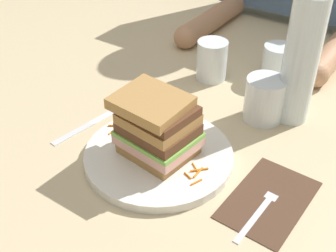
# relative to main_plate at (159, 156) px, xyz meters

# --- Properties ---
(ground_plane) EXTENTS (3.00, 3.00, 0.00)m
(ground_plane) POSITION_rel_main_plate_xyz_m (-0.01, -0.01, -0.01)
(ground_plane) COLOR #C6B289
(main_plate) EXTENTS (0.27, 0.27, 0.02)m
(main_plate) POSITION_rel_main_plate_xyz_m (0.00, 0.00, 0.00)
(main_plate) COLOR white
(main_plate) RESTS_ON ground_plane
(sandwich) EXTENTS (0.14, 0.12, 0.12)m
(sandwich) POSITION_rel_main_plate_xyz_m (-0.00, -0.00, 0.07)
(sandwich) COLOR #A87A42
(sandwich) RESTS_ON main_plate
(carrot_shred_0) EXTENTS (0.03, 0.02, 0.00)m
(carrot_shred_0) POSITION_rel_main_plate_xyz_m (-0.11, 0.02, 0.01)
(carrot_shred_0) COLOR orange
(carrot_shred_0) RESTS_ON main_plate
(carrot_shred_1) EXTENTS (0.02, 0.02, 0.00)m
(carrot_shred_1) POSITION_rel_main_plate_xyz_m (-0.10, 0.01, 0.01)
(carrot_shred_1) COLOR orange
(carrot_shred_1) RESTS_ON main_plate
(carrot_shred_2) EXTENTS (0.02, 0.03, 0.00)m
(carrot_shred_2) POSITION_rel_main_plate_xyz_m (-0.07, 0.02, 0.01)
(carrot_shred_2) COLOR orange
(carrot_shred_2) RESTS_ON main_plate
(carrot_shred_3) EXTENTS (0.02, 0.03, 0.00)m
(carrot_shred_3) POSITION_rel_main_plate_xyz_m (-0.08, 0.00, 0.01)
(carrot_shred_3) COLOR orange
(carrot_shred_3) RESTS_ON main_plate
(carrot_shred_4) EXTENTS (0.01, 0.03, 0.00)m
(carrot_shred_4) POSITION_rel_main_plate_xyz_m (-0.09, 0.02, 0.01)
(carrot_shred_4) COLOR orange
(carrot_shred_4) RESTS_ON main_plate
(carrot_shred_5) EXTENTS (0.02, 0.01, 0.00)m
(carrot_shred_5) POSITION_rel_main_plate_xyz_m (-0.09, 0.01, 0.01)
(carrot_shred_5) COLOR orange
(carrot_shred_5) RESTS_ON main_plate
(carrot_shred_6) EXTENTS (0.00, 0.02, 0.00)m
(carrot_shred_6) POSITION_rel_main_plate_xyz_m (-0.11, -0.00, 0.01)
(carrot_shred_6) COLOR orange
(carrot_shred_6) RESTS_ON main_plate
(carrot_shred_7) EXTENTS (0.01, 0.03, 0.00)m
(carrot_shred_7) POSITION_rel_main_plate_xyz_m (-0.08, 0.02, 0.01)
(carrot_shred_7) COLOR orange
(carrot_shred_7) RESTS_ON main_plate
(carrot_shred_8) EXTENTS (0.01, 0.02, 0.00)m
(carrot_shred_8) POSITION_rel_main_plate_xyz_m (-0.10, 0.02, 0.01)
(carrot_shred_8) COLOR orange
(carrot_shred_8) RESTS_ON main_plate
(carrot_shred_9) EXTENTS (0.02, 0.01, 0.00)m
(carrot_shred_9) POSITION_rel_main_plate_xyz_m (0.08, -0.02, 0.01)
(carrot_shred_9) COLOR orange
(carrot_shred_9) RESTS_ON main_plate
(carrot_shred_10) EXTENTS (0.02, 0.02, 0.00)m
(carrot_shred_10) POSITION_rel_main_plate_xyz_m (0.08, -0.00, 0.01)
(carrot_shred_10) COLOR orange
(carrot_shred_10) RESTS_ON main_plate
(carrot_shred_11) EXTENTS (0.01, 0.02, 0.00)m
(carrot_shred_11) POSITION_rel_main_plate_xyz_m (0.10, -0.03, 0.01)
(carrot_shred_11) COLOR orange
(carrot_shred_11) RESTS_ON main_plate
(carrot_shred_12) EXTENTS (0.00, 0.03, 0.00)m
(carrot_shred_12) POSITION_rel_main_plate_xyz_m (0.09, -0.01, 0.01)
(carrot_shred_12) COLOR orange
(carrot_shred_12) RESTS_ON main_plate
(carrot_shred_13) EXTENTS (0.02, 0.03, 0.00)m
(carrot_shred_13) POSITION_rel_main_plate_xyz_m (0.09, -0.00, 0.01)
(carrot_shred_13) COLOR orange
(carrot_shred_13) RESTS_ON main_plate
(napkin_dark) EXTENTS (0.12, 0.18, 0.00)m
(napkin_dark) POSITION_rel_main_plate_xyz_m (0.21, 0.02, -0.01)
(napkin_dark) COLOR #4C3323
(napkin_dark) RESTS_ON ground_plane
(fork) EXTENTS (0.02, 0.17, 0.00)m
(fork) POSITION_rel_main_plate_xyz_m (0.21, -0.00, -0.00)
(fork) COLOR silver
(fork) RESTS_ON napkin_dark
(knife) EXTENTS (0.04, 0.20, 0.00)m
(knife) POSITION_rel_main_plate_xyz_m (-0.18, 0.01, -0.01)
(knife) COLOR silver
(knife) RESTS_ON ground_plane
(juice_glass) EXTENTS (0.08, 0.08, 0.09)m
(juice_glass) POSITION_rel_main_plate_xyz_m (0.10, 0.23, 0.03)
(juice_glass) COLOR white
(juice_glass) RESTS_ON ground_plane
(water_bottle) EXTENTS (0.07, 0.07, 0.31)m
(water_bottle) POSITION_rel_main_plate_xyz_m (0.15, 0.26, 0.14)
(water_bottle) COLOR silver
(water_bottle) RESTS_ON ground_plane
(empty_tumbler_0) EXTENTS (0.07, 0.07, 0.08)m
(empty_tumbler_0) POSITION_rel_main_plate_xyz_m (0.06, 0.39, 0.03)
(empty_tumbler_0) COLOR silver
(empty_tumbler_0) RESTS_ON ground_plane
(empty_tumbler_1) EXTENTS (0.07, 0.07, 0.09)m
(empty_tumbler_1) POSITION_rel_main_plate_xyz_m (-0.07, 0.31, 0.04)
(empty_tumbler_1) COLOR silver
(empty_tumbler_1) RESTS_ON ground_plane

